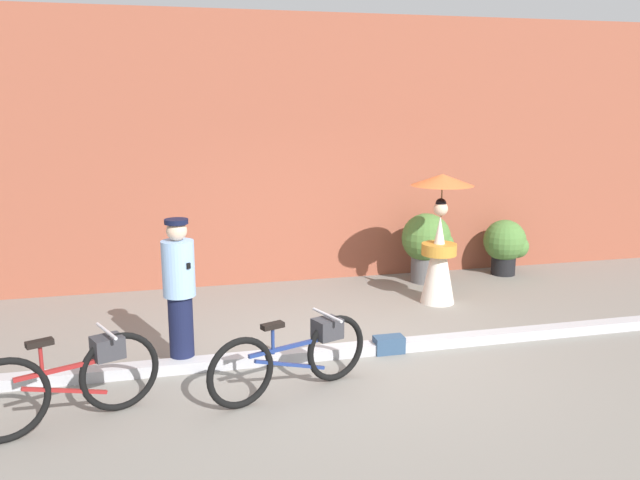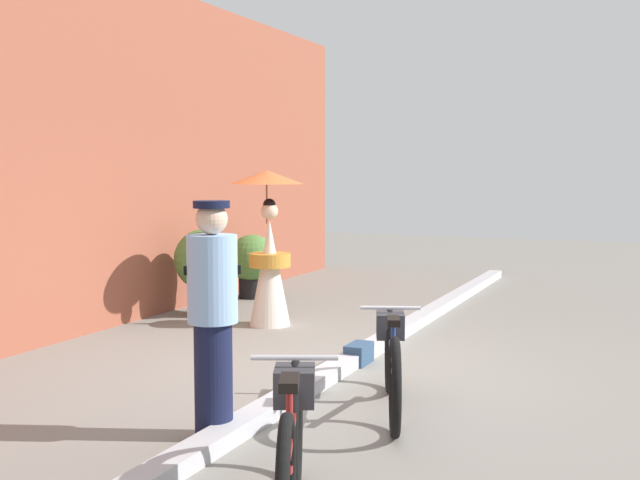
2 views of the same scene
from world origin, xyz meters
The scene contains 10 objects.
ground_plane centered at (0.00, 0.00, 0.00)m, with size 30.00×30.00×0.00m, color gray.
building_wall centered at (0.00, 3.40, 2.05)m, with size 14.00×0.40×4.09m, color brown.
sidewalk_curb centered at (0.00, 0.00, 0.06)m, with size 14.00×0.20×0.12m, color #B2B2B7.
bicycle_near_officer centered at (-0.84, -0.77, 0.39)m, with size 1.68×0.73×0.76m.
bicycle_far_side centered at (-2.88, -0.93, 0.42)m, with size 1.61×0.75×0.83m.
person_officer centered at (-1.90, 0.14, 0.85)m, with size 0.34×0.34×1.61m.
person_with_parasol centered at (1.71, 1.61, 0.95)m, with size 0.87×0.87×1.82m.
potted_plant_by_door centered at (1.98, 2.63, 0.63)m, with size 0.79×0.77×1.09m.
potted_plant_small centered at (3.40, 2.74, 0.51)m, with size 0.70×0.68×0.91m.
backpack_on_pavement centered at (0.39, -0.04, 0.10)m, with size 0.34×0.18×0.19m.
Camera 1 is at (-2.04, -6.59, 2.80)m, focal length 36.49 mm.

